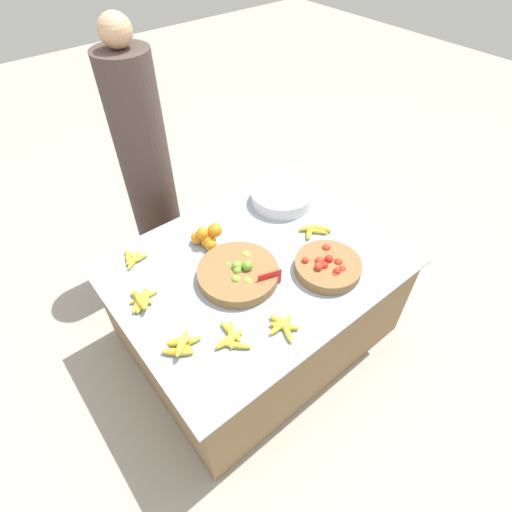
{
  "coord_description": "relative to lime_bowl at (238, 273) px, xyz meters",
  "views": [
    {
      "loc": [
        -0.94,
        -1.15,
        2.22
      ],
      "look_at": [
        0.0,
        0.0,
        0.7
      ],
      "focal_mm": 28.0,
      "sensor_mm": 36.0,
      "label": 1
    }
  ],
  "objects": [
    {
      "name": "orange_pile",
      "position": [
        0.02,
        0.3,
        0.03
      ],
      "size": [
        0.16,
        0.17,
        0.14
      ],
      "color": "orange",
      "rests_on": "market_table"
    },
    {
      "name": "metal_bowl",
      "position": [
        0.6,
        0.34,
        0.01
      ],
      "size": [
        0.38,
        0.38,
        0.08
      ],
      "color": "silver",
      "rests_on": "market_table"
    },
    {
      "name": "ground_plane",
      "position": [
        0.14,
        0.02,
        -0.69
      ],
      "size": [
        12.0,
        12.0,
        0.0
      ],
      "primitive_type": "plane",
      "color": "#ADA599"
    },
    {
      "name": "vendor_person",
      "position": [
        0.03,
        0.99,
        0.1
      ],
      "size": [
        0.31,
        0.31,
        1.69
      ],
      "color": "#473833",
      "rests_on": "ground_plane"
    },
    {
      "name": "banana_bunch_front_right",
      "position": [
        -0.46,
        -0.18,
        -0.0
      ],
      "size": [
        0.2,
        0.14,
        0.06
      ],
      "color": "gold",
      "rests_on": "market_table"
    },
    {
      "name": "banana_bunch_middle_right",
      "position": [
        -0.03,
        -0.38,
        -0.02
      ],
      "size": [
        0.15,
        0.18,
        0.03
      ],
      "color": "gold",
      "rests_on": "market_table"
    },
    {
      "name": "price_sign",
      "position": [
        0.09,
        -0.14,
        0.02
      ],
      "size": [
        0.12,
        0.05,
        0.1
      ],
      "rotation": [
        0.0,
        0.0,
        -0.32
      ],
      "color": "red",
      "rests_on": "market_table"
    },
    {
      "name": "market_table",
      "position": [
        0.14,
        0.02,
        -0.36
      ],
      "size": [
        1.51,
        1.18,
        0.65
      ],
      "color": "olive",
      "rests_on": "ground_plane"
    },
    {
      "name": "banana_bunch_middle_left",
      "position": [
        -0.37,
        0.46,
        -0.02
      ],
      "size": [
        0.14,
        0.15,
        0.03
      ],
      "color": "gold",
      "rests_on": "market_table"
    },
    {
      "name": "banana_bunch_back_center",
      "position": [
        -0.25,
        -0.28,
        -0.02
      ],
      "size": [
        0.16,
        0.2,
        0.04
      ],
      "color": "gold",
      "rests_on": "market_table"
    },
    {
      "name": "lime_bowl",
      "position": [
        0.0,
        0.0,
        0.0
      ],
      "size": [
        0.42,
        0.42,
        0.11
      ],
      "color": "olive",
      "rests_on": "market_table"
    },
    {
      "name": "banana_bunch_front_center",
      "position": [
        0.56,
        0.01,
        -0.02
      ],
      "size": [
        0.18,
        0.15,
        0.03
      ],
      "color": "gold",
      "rests_on": "market_table"
    },
    {
      "name": "tomato_basket",
      "position": [
        0.4,
        -0.26,
        0.0
      ],
      "size": [
        0.35,
        0.35,
        0.09
      ],
      "color": "olive",
      "rests_on": "market_table"
    },
    {
      "name": "banana_bunch_front_left",
      "position": [
        -0.47,
        0.17,
        -0.01
      ],
      "size": [
        0.17,
        0.18,
        0.06
      ],
      "color": "gold",
      "rests_on": "market_table"
    }
  ]
}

